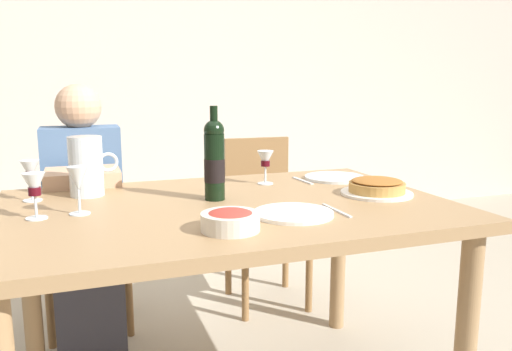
# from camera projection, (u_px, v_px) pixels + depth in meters

# --- Properties ---
(back_wall) EXTENTS (8.00, 0.10, 2.80)m
(back_wall) POSITION_uv_depth(u_px,v_px,m) (134.00, 52.00, 3.91)
(back_wall) COLOR beige
(back_wall) RESTS_ON ground
(dining_table) EXTENTS (1.50, 1.00, 0.76)m
(dining_table) POSITION_uv_depth(u_px,v_px,m) (228.00, 230.00, 1.74)
(dining_table) COLOR #9E7A51
(dining_table) RESTS_ON ground
(wine_bottle) EXTENTS (0.07, 0.07, 0.33)m
(wine_bottle) POSITION_uv_depth(u_px,v_px,m) (214.00, 160.00, 1.76)
(wine_bottle) COLOR black
(wine_bottle) RESTS_ON dining_table
(water_pitcher) EXTENTS (0.17, 0.12, 0.22)m
(water_pitcher) POSITION_uv_depth(u_px,v_px,m) (86.00, 170.00, 1.84)
(water_pitcher) COLOR silver
(water_pitcher) RESTS_ON dining_table
(baked_tart) EXTENTS (0.26, 0.26, 0.06)m
(baked_tart) POSITION_uv_depth(u_px,v_px,m) (377.00, 187.00, 1.86)
(baked_tart) COLOR white
(baked_tart) RESTS_ON dining_table
(salad_bowl) EXTENTS (0.17, 0.17, 0.06)m
(salad_bowl) POSITION_uv_depth(u_px,v_px,m) (230.00, 220.00, 1.41)
(salad_bowl) COLOR silver
(salad_bowl) RESTS_ON dining_table
(wine_glass_left_diner) EXTENTS (0.07, 0.07, 0.14)m
(wine_glass_left_diner) POSITION_uv_depth(u_px,v_px,m) (34.00, 187.00, 1.52)
(wine_glass_left_diner) COLOR silver
(wine_glass_left_diner) RESTS_ON dining_table
(wine_glass_right_diner) EXTENTS (0.07, 0.07, 0.14)m
(wine_glass_right_diner) POSITION_uv_depth(u_px,v_px,m) (265.00, 161.00, 2.05)
(wine_glass_right_diner) COLOR silver
(wine_glass_right_diner) RESTS_ON dining_table
(wine_glass_centre) EXTENTS (0.07, 0.07, 0.15)m
(wine_glass_centre) POSITION_uv_depth(u_px,v_px,m) (78.00, 180.00, 1.57)
(wine_glass_centre) COLOR silver
(wine_glass_centre) RESTS_ON dining_table
(wine_glass_spare) EXTENTS (0.07, 0.07, 0.14)m
(wine_glass_spare) POSITION_uv_depth(u_px,v_px,m) (30.00, 172.00, 1.75)
(wine_glass_spare) COLOR silver
(wine_glass_spare) RESTS_ON dining_table
(dinner_plate_left_setting) EXTENTS (0.25, 0.25, 0.01)m
(dinner_plate_left_setting) POSITION_uv_depth(u_px,v_px,m) (293.00, 213.00, 1.58)
(dinner_plate_left_setting) COLOR white
(dinner_plate_left_setting) RESTS_ON dining_table
(dinner_plate_right_setting) EXTENTS (0.25, 0.25, 0.01)m
(dinner_plate_right_setting) POSITION_uv_depth(u_px,v_px,m) (334.00, 177.00, 2.17)
(dinner_plate_right_setting) COLOR silver
(dinner_plate_right_setting) RESTS_ON dining_table
(fork_left_setting) EXTENTS (0.02, 0.16, 0.00)m
(fork_left_setting) POSITION_uv_depth(u_px,v_px,m) (248.00, 219.00, 1.53)
(fork_left_setting) COLOR silver
(fork_left_setting) RESTS_ON dining_table
(knife_left_setting) EXTENTS (0.01, 0.18, 0.00)m
(knife_left_setting) POSITION_uv_depth(u_px,v_px,m) (336.00, 210.00, 1.63)
(knife_left_setting) COLOR silver
(knife_left_setting) RESTS_ON dining_table
(knife_right_setting) EXTENTS (0.02, 0.18, 0.00)m
(knife_right_setting) POSITION_uv_depth(u_px,v_px,m) (363.00, 176.00, 2.22)
(knife_right_setting) COLOR silver
(knife_right_setting) RESTS_ON dining_table
(spoon_right_setting) EXTENTS (0.02, 0.16, 0.00)m
(spoon_right_setting) POSITION_uv_depth(u_px,v_px,m) (303.00, 181.00, 2.12)
(spoon_right_setting) COLOR silver
(spoon_right_setting) RESTS_ON dining_table
(chair_left) EXTENTS (0.40, 0.40, 0.87)m
(chair_left) POSITION_uv_depth(u_px,v_px,m) (85.00, 222.00, 2.47)
(chair_left) COLOR olive
(chair_left) RESTS_ON ground
(diner_left) EXTENTS (0.34, 0.50, 1.16)m
(diner_left) POSITION_uv_depth(u_px,v_px,m) (85.00, 210.00, 2.23)
(diner_left) COLOR #4C6B93
(diner_left) RESTS_ON ground
(chair_right) EXTENTS (0.42, 0.42, 0.87)m
(chair_right) POSITION_uv_depth(u_px,v_px,m) (262.00, 209.00, 2.73)
(chair_right) COLOR olive
(chair_right) RESTS_ON ground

